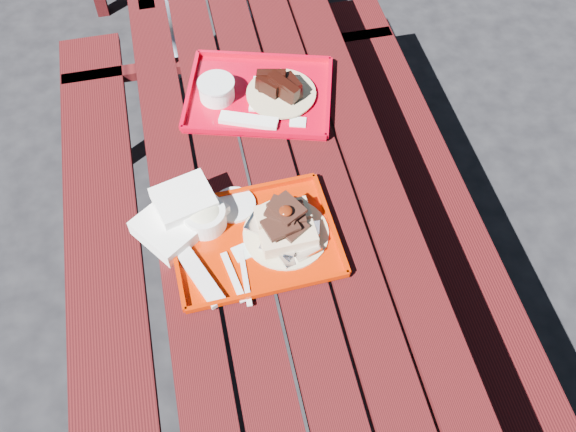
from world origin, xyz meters
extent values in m
plane|color=black|center=(0.00, 0.00, 0.00)|extent=(60.00, 60.00, 0.00)
cube|color=#3C0B0C|center=(-0.30, 0.00, 0.73)|extent=(0.14, 2.40, 0.04)
cube|color=#3C0B0C|center=(-0.15, 0.00, 0.73)|extent=(0.14, 2.40, 0.04)
cube|color=#3C0B0C|center=(0.00, 0.00, 0.73)|extent=(0.14, 2.40, 0.04)
cube|color=#3C0B0C|center=(0.15, 0.00, 0.73)|extent=(0.14, 2.40, 0.04)
cube|color=#3C0B0C|center=(0.30, 0.00, 0.73)|extent=(0.14, 2.40, 0.04)
cube|color=#3C0B0C|center=(-0.58, 0.00, 0.43)|extent=(0.25, 2.40, 0.04)
cube|color=#3C0B0C|center=(-0.58, 0.84, 0.21)|extent=(0.06, 0.06, 0.42)
cube|color=#3C0B0C|center=(0.58, 0.00, 0.43)|extent=(0.25, 2.40, 0.04)
cube|color=#3C0B0C|center=(0.58, 0.84, 0.21)|extent=(0.06, 0.06, 0.42)
cube|color=#3C0B0C|center=(-0.30, 0.96, 0.38)|extent=(0.06, 0.06, 0.75)
cube|color=#3C0B0C|center=(0.30, 0.96, 0.38)|extent=(0.06, 0.06, 0.75)
cube|color=#3C0B0C|center=(0.00, 0.96, 0.43)|extent=(1.40, 0.06, 0.04)
cube|color=#AF1D00|center=(-0.10, -0.17, 0.76)|extent=(0.46, 0.36, 0.01)
cube|color=#AF1D00|center=(-0.11, 0.00, 0.77)|extent=(0.44, 0.03, 0.02)
cube|color=#AF1D00|center=(-0.10, -0.34, 0.77)|extent=(0.44, 0.03, 0.02)
cube|color=#AF1D00|center=(0.12, -0.16, 0.77)|extent=(0.02, 0.34, 0.02)
cube|color=#AF1D00|center=(-0.32, -0.18, 0.77)|extent=(0.02, 0.34, 0.02)
cylinder|color=#C7B78E|center=(-0.01, -0.17, 0.77)|extent=(0.24, 0.24, 0.01)
cube|color=beige|center=(-0.01, -0.21, 0.80)|extent=(0.15, 0.08, 0.04)
cube|color=beige|center=(-0.01, -0.13, 0.80)|extent=(0.15, 0.08, 0.04)
ellipsoid|color=#521707|center=(-0.01, -0.17, 0.89)|extent=(0.04, 0.04, 0.01)
cylinder|color=white|center=(-0.23, -0.09, 0.79)|extent=(0.12, 0.12, 0.06)
ellipsoid|color=beige|center=(-0.23, -0.09, 0.81)|extent=(0.10, 0.10, 0.05)
cylinder|color=silver|center=(-0.14, -0.04, 0.77)|extent=(0.13, 0.13, 0.01)
cube|color=silver|center=(-0.26, -0.26, 0.77)|extent=(0.12, 0.20, 0.02)
cube|color=silver|center=(-0.18, -0.28, 0.77)|extent=(0.05, 0.16, 0.01)
cube|color=silver|center=(-0.15, -0.28, 0.76)|extent=(0.02, 0.17, 0.01)
cube|color=silver|center=(-0.14, -0.20, 0.76)|extent=(0.06, 0.06, 0.00)
cube|color=#B30017|center=(0.02, 0.39, 0.76)|extent=(0.54, 0.47, 0.01)
cube|color=#B30017|center=(0.07, 0.56, 0.77)|extent=(0.44, 0.14, 0.02)
cube|color=#B30017|center=(-0.03, 0.22, 0.77)|extent=(0.44, 0.14, 0.02)
cube|color=#B30017|center=(0.24, 0.32, 0.77)|extent=(0.11, 0.34, 0.02)
cube|color=#B30017|center=(-0.20, 0.45, 0.77)|extent=(0.11, 0.34, 0.02)
cube|color=white|center=(0.07, 0.37, 0.77)|extent=(0.19, 0.19, 0.01)
cylinder|color=tan|center=(0.09, 0.36, 0.77)|extent=(0.23, 0.23, 0.01)
cylinder|color=white|center=(-0.12, 0.40, 0.79)|extent=(0.11, 0.11, 0.06)
cylinder|color=silver|center=(-0.12, 0.40, 0.82)|extent=(0.12, 0.12, 0.01)
cube|color=white|center=(-0.04, 0.27, 0.77)|extent=(0.19, 0.11, 0.02)
cube|color=silver|center=(0.12, 0.24, 0.76)|extent=(0.06, 0.05, 0.00)
cube|color=white|center=(-0.29, -0.07, 0.78)|extent=(0.29, 0.27, 0.05)
cube|color=white|center=(-0.27, -0.04, 0.82)|extent=(0.19, 0.16, 0.04)
camera|label=1|loc=(-0.22, -1.13, 2.27)|focal=40.00mm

